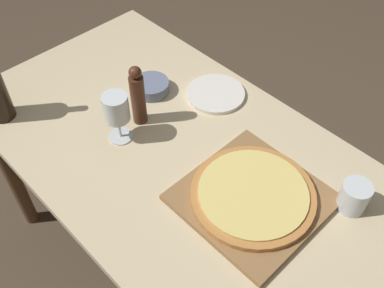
# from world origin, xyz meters

# --- Properties ---
(ground_plane) EXTENTS (12.00, 12.00, 0.00)m
(ground_plane) POSITION_xyz_m (0.00, 0.00, 0.00)
(ground_plane) COLOR #4C3D2D
(dining_table) EXTENTS (0.82, 1.60, 0.77)m
(dining_table) POSITION_xyz_m (0.00, 0.00, 0.67)
(dining_table) COLOR #CCB78E
(dining_table) RESTS_ON ground_plane
(cutting_board) EXTENTS (0.37, 0.37, 0.02)m
(cutting_board) POSITION_xyz_m (0.02, -0.22, 0.78)
(cutting_board) COLOR olive
(cutting_board) RESTS_ON dining_table
(pizza) EXTENTS (0.35, 0.35, 0.02)m
(pizza) POSITION_xyz_m (0.02, -0.22, 0.80)
(pizza) COLOR #BC7A3D
(pizza) RESTS_ON cutting_board
(pepper_mill) EXTENTS (0.05, 0.05, 0.22)m
(pepper_mill) POSITION_xyz_m (0.00, 0.25, 0.88)
(pepper_mill) COLOR #4C2819
(pepper_mill) RESTS_ON dining_table
(wine_glass) EXTENTS (0.08, 0.08, 0.17)m
(wine_glass) POSITION_xyz_m (-0.09, 0.24, 0.89)
(wine_glass) COLOR silver
(wine_glass) RESTS_ON dining_table
(small_bowl) EXTENTS (0.13, 0.13, 0.04)m
(small_bowl) POSITION_xyz_m (0.12, 0.34, 0.79)
(small_bowl) COLOR slate
(small_bowl) RESTS_ON dining_table
(drinking_tumbler) EXTENTS (0.08, 0.08, 0.09)m
(drinking_tumbler) POSITION_xyz_m (0.20, -0.42, 0.82)
(drinking_tumbler) COLOR silver
(drinking_tumbler) RESTS_ON dining_table
(dinner_plate) EXTENTS (0.21, 0.21, 0.01)m
(dinner_plate) POSITION_xyz_m (0.27, 0.16, 0.78)
(dinner_plate) COLOR silver
(dinner_plate) RESTS_ON dining_table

